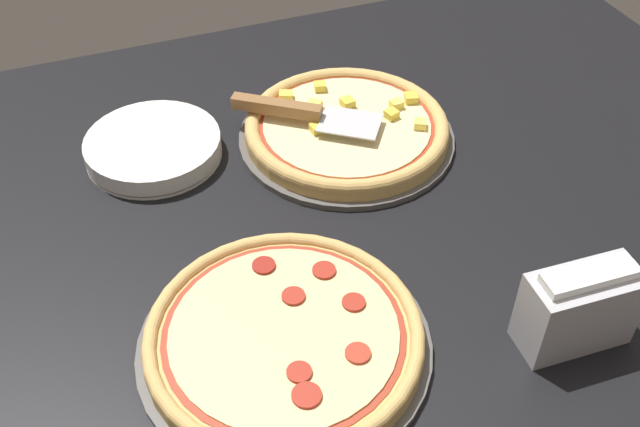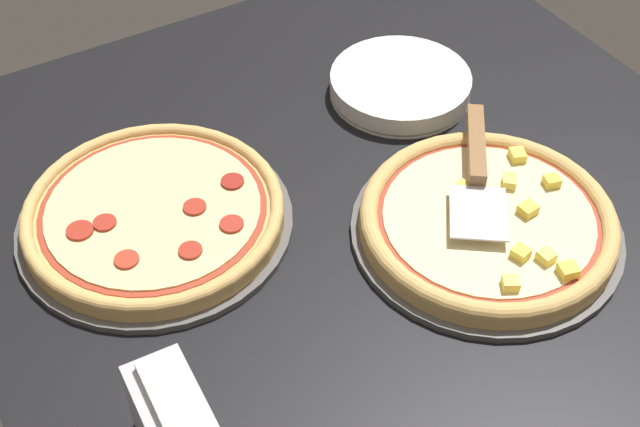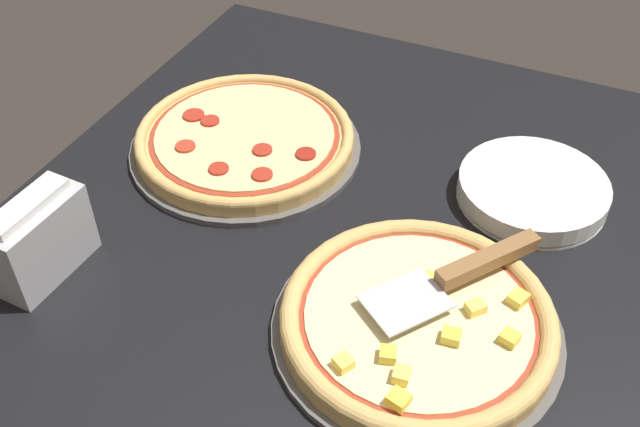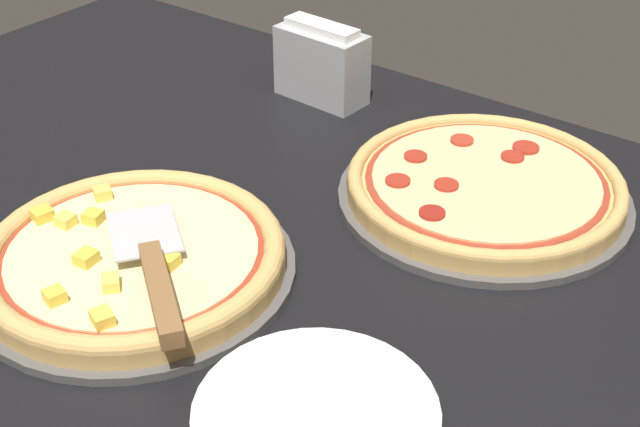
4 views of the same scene
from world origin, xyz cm
name	(u,v)px [view 4 (image 4 of 4)]	position (x,y,z in cm)	size (l,w,h in cm)	color
ground_plane	(188,239)	(0.00, 0.00, -1.80)	(136.57, 105.20, 3.60)	black
pizza_pan_front	(135,270)	(2.02, -10.09, 0.50)	(35.35, 35.35, 1.00)	#565451
pizza_front	(133,255)	(2.00, -10.12, 2.53)	(33.23, 33.23, 3.57)	#DBAD60
pizza_pan_back	(484,197)	(25.38, 26.36, 0.50)	(36.20, 36.20, 1.00)	#565451
pizza_back	(485,184)	(25.36, 26.37, 2.49)	(34.02, 34.02, 2.82)	#DBAD60
serving_spatula	(157,279)	(10.11, -14.05, 5.39)	(22.59, 18.16, 2.00)	silver
plate_stack	(316,424)	(32.38, -17.15, 1.75)	(21.52, 21.52, 3.50)	white
napkin_holder	(322,63)	(-8.19, 37.51, 5.65)	(13.96, 6.95, 11.91)	#B2B2B7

